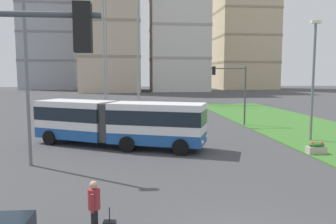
# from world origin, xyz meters

# --- Properties ---
(articulated_bus) EXTENTS (11.68, 7.25, 3.00)m
(articulated_bus) POSITION_xyz_m (-4.07, 13.83, 1.65)
(articulated_bus) COLOR white
(articulated_bus) RESTS_ON ground
(car_white_van) EXTENTS (4.44, 2.11, 1.58)m
(car_white_van) POSITION_xyz_m (-6.04, 18.73, 0.75)
(car_white_van) COLOR silver
(car_white_van) RESTS_ON ground
(pedestrian_crossing) EXTENTS (0.36, 0.58, 1.74)m
(pedestrian_crossing) POSITION_xyz_m (-4.25, 0.96, 1.00)
(pedestrian_crossing) COLOR black
(pedestrian_crossing) RESTS_ON ground
(flower_planter_3) EXTENTS (1.10, 0.56, 0.74)m
(flower_planter_3) POSITION_xyz_m (7.88, 10.12, 0.43)
(flower_planter_3) COLOR #B7AD9E
(flower_planter_3) RESTS_ON grass_median
(traffic_light_far_right) EXTENTS (3.42, 0.28, 5.57)m
(traffic_light_far_right) POSITION_xyz_m (6.35, 22.00, 3.84)
(traffic_light_far_right) COLOR #474C51
(traffic_light_far_right) RESTS_ON ground
(streetlight_left) EXTENTS (0.70, 0.28, 9.64)m
(streetlight_left) POSITION_xyz_m (-8.50, 9.51, 5.27)
(streetlight_left) COLOR slate
(streetlight_left) RESTS_ON ground
(streetlight_median) EXTENTS (0.70, 0.28, 8.58)m
(streetlight_median) POSITION_xyz_m (9.78, 14.21, 4.73)
(streetlight_median) COLOR slate
(streetlight_median) RESTS_ON ground
(apartment_tower_west) EXTENTS (17.63, 18.63, 53.55)m
(apartment_tower_west) POSITION_xyz_m (-30.00, 111.12, 26.80)
(apartment_tower_west) COLOR #9EA3AD
(apartment_tower_west) RESTS_ON ground
(apartment_tower_westcentre) EXTENTS (16.53, 19.66, 46.17)m
(apartment_tower_westcentre) POSITION_xyz_m (-8.80, 90.36, 23.10)
(apartment_tower_westcentre) COLOR #C6B299
(apartment_tower_westcentre) RESTS_ON ground
(apartment_tower_centre) EXTENTS (16.52, 16.30, 36.11)m
(apartment_tower_centre) POSITION_xyz_m (10.80, 91.40, 18.07)
(apartment_tower_centre) COLOR silver
(apartment_tower_centre) RESTS_ON ground
(apartment_tower_eastcentre) EXTENTS (18.93, 17.85, 50.99)m
(apartment_tower_eastcentre) POSITION_xyz_m (35.13, 104.10, 25.52)
(apartment_tower_eastcentre) COLOR beige
(apartment_tower_eastcentre) RESTS_ON ground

